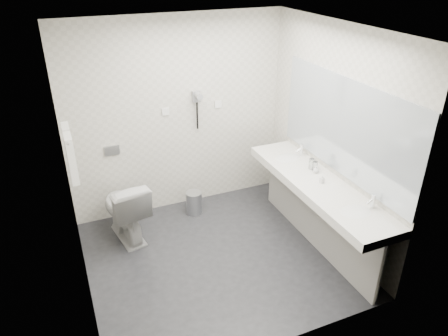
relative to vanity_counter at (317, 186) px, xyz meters
name	(u,v)px	position (x,y,z in m)	size (l,w,h in m)	color
floor	(217,258)	(-1.12, 0.20, -0.80)	(2.80, 2.80, 0.00)	#222327
ceiling	(215,30)	(-1.12, 0.20, 1.70)	(2.80, 2.80, 0.00)	silver
wall_back	(177,117)	(-1.12, 1.50, 0.45)	(2.80, 2.80, 0.00)	beige
wall_front	(281,230)	(-1.12, -1.10, 0.45)	(2.80, 2.80, 0.00)	beige
wall_left	(70,186)	(-2.52, 0.20, 0.45)	(2.60, 2.60, 0.00)	beige
wall_right	(332,138)	(0.27, 0.20, 0.45)	(2.60, 2.60, 0.00)	beige
vanity_counter	(317,186)	(0.00, 0.00, 0.00)	(0.55, 2.20, 0.10)	silver
vanity_panel	(315,217)	(0.02, 0.00, -0.42)	(0.03, 2.15, 0.75)	gray
vanity_post_near	(380,273)	(0.05, -1.04, -0.42)	(0.06, 0.06, 0.75)	silver
vanity_post_far	(274,177)	(0.05, 1.04, -0.42)	(0.06, 0.06, 0.75)	silver
mirror	(344,128)	(0.26, 0.00, 0.65)	(0.02, 2.20, 1.05)	#B2BCC6
basin_near	(356,213)	(0.00, -0.65, 0.04)	(0.40, 0.31, 0.05)	silver
basin_far	(287,159)	(0.00, 0.65, 0.04)	(0.40, 0.31, 0.05)	silver
faucet_near	(373,201)	(0.19, -0.65, 0.12)	(0.04, 0.04, 0.15)	silver
faucet_far	(302,150)	(0.19, 0.65, 0.12)	(0.04, 0.04, 0.15)	silver
soap_bottle_a	(322,179)	(0.03, -0.04, 0.10)	(0.04, 0.04, 0.09)	beige
soap_bottle_b	(316,169)	(0.10, 0.19, 0.09)	(0.07, 0.07, 0.08)	beige
glass_left	(315,166)	(0.12, 0.25, 0.10)	(0.06, 0.06, 0.11)	silver
glass_right	(312,164)	(0.11, 0.29, 0.11)	(0.07, 0.07, 0.12)	silver
toilet	(125,209)	(-1.98, 1.01, -0.41)	(0.44, 0.77, 0.78)	silver
flush_plate	(112,151)	(-1.98, 1.49, 0.15)	(0.18, 0.02, 0.12)	#B2B5BA
pedal_bin	(194,203)	(-1.05, 1.18, -0.65)	(0.21, 0.21, 0.30)	#B2B5BA
bin_lid	(194,193)	(-1.05, 1.18, -0.50)	(0.21, 0.21, 0.01)	#B2B5BA
towel_rail	(65,132)	(-2.47, 0.75, 0.75)	(0.02, 0.02, 0.62)	silver
towel_near	(71,159)	(-2.46, 0.61, 0.53)	(0.07, 0.24, 0.48)	white
towel_far	(69,147)	(-2.46, 0.89, 0.53)	(0.07, 0.24, 0.48)	white
dryer_cradle	(196,96)	(-0.88, 1.47, 0.70)	(0.10, 0.04, 0.14)	gray
dryer_barrel	(198,96)	(-0.88, 1.40, 0.73)	(0.08, 0.08, 0.14)	gray
dryer_cord	(197,116)	(-0.88, 1.46, 0.45)	(0.02, 0.02, 0.35)	black
switch_plate_a	(166,112)	(-1.27, 1.49, 0.55)	(0.09, 0.02, 0.09)	silver
switch_plate_b	(218,104)	(-0.57, 1.49, 0.55)	(0.09, 0.02, 0.09)	silver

